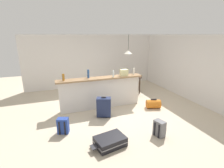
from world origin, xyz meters
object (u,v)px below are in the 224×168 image
(dining_chair_near_partition, at_px, (130,85))
(backpack_grey, at_px, (160,129))
(bottle_white, at_px, (134,71))
(suitcase_upright_navy, at_px, (104,107))
(bottle_amber, at_px, (63,77))
(suitcase_flat_black, at_px, (110,141))
(duffel_bag_orange, at_px, (153,104))
(bottle_clear, at_px, (113,74))
(grocery_bag, at_px, (124,73))
(pendant_lamp, at_px, (128,52))
(bottle_blue, at_px, (88,74))
(dining_table, at_px, (126,78))
(backpack_blue, at_px, (63,126))

(dining_chair_near_partition, xyz_separation_m, backpack_grey, (-0.51, -2.81, -0.31))
(bottle_white, xyz_separation_m, suitcase_upright_navy, (-1.40, -0.77, -0.88))
(bottle_amber, distance_m, suitcase_flat_black, 2.56)
(suitcase_flat_black, distance_m, duffel_bag_orange, 2.58)
(bottle_white, height_order, backpack_grey, bottle_white)
(bottle_clear, xyz_separation_m, duffel_bag_orange, (1.29, -0.59, -1.06))
(suitcase_flat_black, xyz_separation_m, duffel_bag_orange, (2.12, 1.47, 0.04))
(grocery_bag, relative_size, dining_chair_near_partition, 0.28)
(bottle_clear, distance_m, grocery_bag, 0.43)
(dining_chair_near_partition, relative_size, suitcase_upright_navy, 1.39)
(bottle_clear, xyz_separation_m, dining_chair_near_partition, (0.99, 0.70, -0.69))
(duffel_bag_orange, bearing_deg, pendant_lamp, 95.38)
(bottle_white, relative_size, pendant_lamp, 0.28)
(suitcase_upright_navy, bearing_deg, suitcase_flat_black, -101.43)
(bottle_blue, xyz_separation_m, grocery_bag, (1.26, -0.09, -0.03))
(dining_chair_near_partition, bearing_deg, pendant_lamp, 76.69)
(suitcase_upright_navy, bearing_deg, dining_chair_near_partition, 40.95)
(dining_table, xyz_separation_m, pendant_lamp, (0.05, -0.02, 1.14))
(bottle_blue, relative_size, dining_table, 0.25)
(bottle_amber, xyz_separation_m, dining_chair_near_partition, (2.63, 0.59, -0.69))
(bottle_white, bearing_deg, suitcase_flat_black, -127.51)
(bottle_amber, bearing_deg, dining_table, 22.91)
(bottle_clear, relative_size, backpack_blue, 0.54)
(bottle_clear, distance_m, backpack_grey, 2.38)
(grocery_bag, relative_size, suitcase_upright_navy, 0.39)
(grocery_bag, bearing_deg, suitcase_upright_navy, -144.25)
(suitcase_flat_black, bearing_deg, bottle_amber, 110.41)
(bottle_clear, height_order, bottle_white, bottle_white)
(bottle_blue, relative_size, suitcase_upright_navy, 0.42)
(suitcase_upright_navy, height_order, backpack_blue, suitcase_upright_navy)
(pendant_lamp, bearing_deg, grocery_bag, -120.61)
(suitcase_flat_black, height_order, backpack_grey, backpack_grey)
(bottle_clear, distance_m, dining_table, 1.74)
(dining_table, xyz_separation_m, backpack_blue, (-2.88, -2.39, -0.44))
(grocery_bag, relative_size, pendant_lamp, 0.31)
(dining_table, bearing_deg, bottle_amber, -157.09)
(bottle_blue, distance_m, suitcase_flat_black, 2.49)
(bottle_white, height_order, backpack_blue, bottle_white)
(duffel_bag_orange, xyz_separation_m, backpack_grey, (-0.81, -1.52, 0.05))
(grocery_bag, bearing_deg, bottle_blue, 175.69)
(suitcase_flat_black, height_order, backpack_blue, backpack_blue)
(dining_chair_near_partition, height_order, suitcase_upright_navy, dining_chair_near_partition)
(bottle_blue, bearing_deg, suitcase_upright_navy, -70.31)
(dining_chair_near_partition, distance_m, backpack_blue, 3.37)
(bottle_clear, xyz_separation_m, suitcase_flat_black, (-0.84, -2.06, -1.10))
(bottle_blue, height_order, bottle_clear, bottle_blue)
(backpack_blue, bearing_deg, bottle_clear, 32.16)
(duffel_bag_orange, relative_size, backpack_grey, 1.30)
(bottle_blue, distance_m, duffel_bag_orange, 2.50)
(bottle_white, distance_m, backpack_blue, 3.12)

